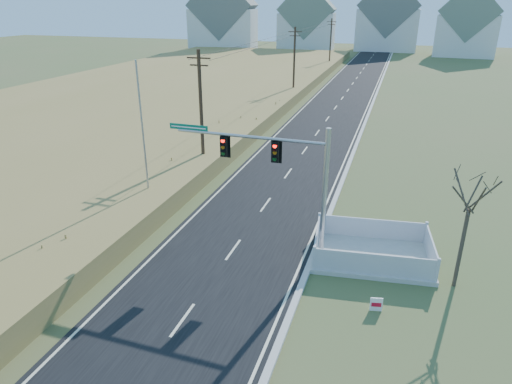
{
  "coord_description": "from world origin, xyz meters",
  "views": [
    {
      "loc": [
        7.49,
        -15.58,
        12.22
      ],
      "look_at": [
        1.18,
        4.27,
        3.4
      ],
      "focal_mm": 32.0,
      "sensor_mm": 36.0,
      "label": 1
    }
  ],
  "objects_px": {
    "open_sign": "(376,304)",
    "bare_tree": "(473,191)",
    "traffic_signal_mast": "(288,176)",
    "flagpole": "(145,152)",
    "fence_enclosure": "(372,254)"
  },
  "relations": [
    {
      "from": "fence_enclosure",
      "to": "bare_tree",
      "type": "relative_size",
      "value": 1.07
    },
    {
      "from": "fence_enclosure",
      "to": "open_sign",
      "type": "relative_size",
      "value": 9.82
    },
    {
      "from": "bare_tree",
      "to": "traffic_signal_mast",
      "type": "bearing_deg",
      "value": 174.63
    },
    {
      "from": "open_sign",
      "to": "flagpole",
      "type": "relative_size",
      "value": 0.07
    },
    {
      "from": "open_sign",
      "to": "flagpole",
      "type": "height_order",
      "value": "flagpole"
    },
    {
      "from": "open_sign",
      "to": "flagpole",
      "type": "distance_m",
      "value": 16.26
    },
    {
      "from": "traffic_signal_mast",
      "to": "open_sign",
      "type": "relative_size",
      "value": 13.22
    },
    {
      "from": "open_sign",
      "to": "bare_tree",
      "type": "height_order",
      "value": "bare_tree"
    },
    {
      "from": "traffic_signal_mast",
      "to": "flagpole",
      "type": "relative_size",
      "value": 0.94
    },
    {
      "from": "fence_enclosure",
      "to": "bare_tree",
      "type": "distance_m",
      "value": 6.06
    },
    {
      "from": "flagpole",
      "to": "bare_tree",
      "type": "height_order",
      "value": "flagpole"
    },
    {
      "from": "traffic_signal_mast",
      "to": "bare_tree",
      "type": "bearing_deg",
      "value": -4.02
    },
    {
      "from": "flagpole",
      "to": "bare_tree",
      "type": "distance_m",
      "value": 18.22
    },
    {
      "from": "traffic_signal_mast",
      "to": "fence_enclosure",
      "type": "distance_m",
      "value": 5.88
    },
    {
      "from": "traffic_signal_mast",
      "to": "open_sign",
      "type": "bearing_deg",
      "value": -36.62
    }
  ]
}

